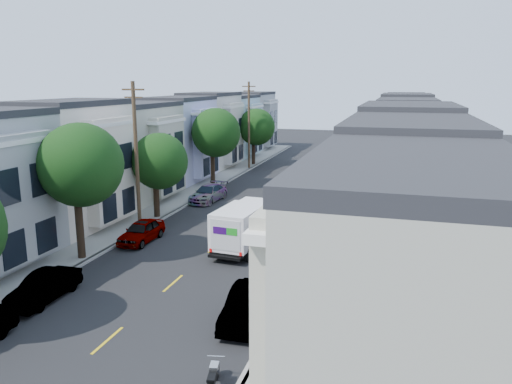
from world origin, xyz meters
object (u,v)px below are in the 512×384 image
(tree_far_r, at_px, (366,136))
(parked_right_c, at_px, (331,187))
(utility_pole_far, at_px, (249,125))
(tree_c, at_px, (158,161))
(tree_d, at_px, (215,133))
(lead_sedan, at_px, (293,200))
(tree_b, at_px, (79,165))
(parked_right_d, at_px, (344,169))
(parked_left_b, at_px, (44,287))
(parked_right_b, at_px, (289,249))
(tree_e, at_px, (256,127))
(fedex_truck, at_px, (244,225))
(parked_left_c, at_px, (141,232))
(parked_right_a, at_px, (248,305))
(utility_pole_near, at_px, (136,157))
(parked_left_d, at_px, (208,193))
(motorcycle, at_px, (214,378))

(tree_far_r, relative_size, parked_right_c, 1.27)
(utility_pole_far, bearing_deg, tree_c, -90.01)
(tree_far_r, bearing_deg, tree_d, -133.36)
(tree_d, bearing_deg, lead_sedan, -31.67)
(tree_b, bearing_deg, parked_right_d, 70.57)
(lead_sedan, xyz_separation_m, parked_left_b, (-7.44, -20.98, 0.04))
(parked_right_b, distance_m, parked_right_d, 28.36)
(tree_b, relative_size, parked_left_b, 1.98)
(tree_e, xyz_separation_m, fedex_truck, (8.20, -30.69, -3.16))
(parked_left_c, bearing_deg, parked_right_a, -40.31)
(tree_far_r, distance_m, parked_right_d, 5.15)
(tree_c, height_order, utility_pole_near, utility_pole_near)
(parked_left_b, bearing_deg, tree_d, 92.15)
(parked_left_d, relative_size, parked_right_d, 1.05)
(fedex_truck, bearing_deg, parked_left_b, -120.20)
(tree_far_r, xyz_separation_m, parked_right_d, (-1.99, -3.35, -3.37))
(motorcycle, bearing_deg, tree_e, 92.90)
(tree_b, xyz_separation_m, parked_right_d, (11.20, 31.77, -4.95))
(fedex_truck, bearing_deg, tree_c, 153.57)
(tree_b, height_order, parked_left_d, tree_b)
(parked_left_c, height_order, parked_right_a, parked_right_a)
(tree_d, xyz_separation_m, parked_left_c, (1.40, -17.21, -4.65))
(tree_e, distance_m, fedex_truck, 31.92)
(parked_right_d, bearing_deg, parked_right_c, -87.61)
(tree_b, bearing_deg, lead_sedan, 60.57)
(lead_sedan, height_order, motorcycle, lead_sedan)
(parked_right_a, bearing_deg, fedex_truck, 106.17)
(tree_d, relative_size, motorcycle, 3.77)
(tree_d, bearing_deg, utility_pole_far, 89.99)
(parked_left_d, bearing_deg, tree_c, -98.25)
(parked_left_b, relative_size, motorcycle, 1.96)
(tree_c, bearing_deg, utility_pole_near, -89.96)
(parked_left_d, bearing_deg, parked_right_b, -46.82)
(parked_left_d, height_order, parked_right_b, parked_left_d)
(parked_right_b, distance_m, parked_right_c, 17.65)
(tree_d, relative_size, parked_left_c, 1.80)
(utility_pole_near, distance_m, parked_right_b, 12.40)
(tree_far_r, distance_m, lead_sedan, 20.19)
(fedex_truck, relative_size, parked_right_c, 1.32)
(tree_b, xyz_separation_m, parked_left_b, (1.40, -5.30, -4.89))
(tree_far_r, relative_size, parked_left_b, 1.39)
(utility_pole_near, distance_m, parked_right_a, 16.21)
(tree_b, height_order, motorcycle, tree_b)
(lead_sedan, bearing_deg, tree_e, 120.00)
(tree_b, xyz_separation_m, fedex_truck, (8.20, 4.42, -4.01))
(parked_right_b, bearing_deg, lead_sedan, 97.41)
(parked_right_c, bearing_deg, tree_e, 132.14)
(utility_pole_near, bearing_deg, parked_left_c, -58.80)
(parked_left_b, bearing_deg, utility_pole_far, 91.25)
(parked_left_b, xyz_separation_m, parked_left_c, (0.00, 9.23, 0.03))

